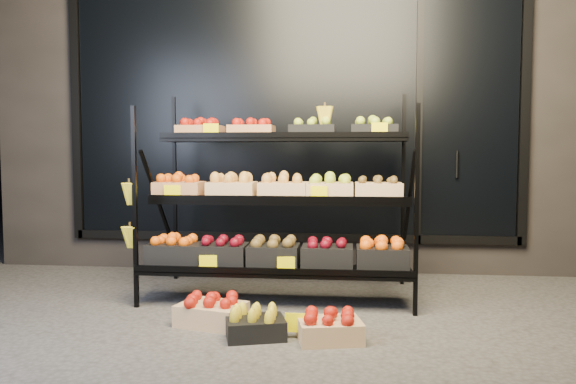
# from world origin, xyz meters

# --- Properties ---
(ground) EXTENTS (24.00, 24.00, 0.00)m
(ground) POSITION_xyz_m (0.00, 0.00, 0.00)
(ground) COLOR #514F4C
(ground) RESTS_ON ground
(building) EXTENTS (6.00, 2.08, 3.50)m
(building) POSITION_xyz_m (0.00, 2.59, 1.75)
(building) COLOR #2D2826
(building) RESTS_ON ground
(display_rack) EXTENTS (2.18, 1.02, 1.66)m
(display_rack) POSITION_xyz_m (-0.01, 0.60, 0.79)
(display_rack) COLOR black
(display_rack) RESTS_ON ground
(tag_floor_b) EXTENTS (0.13, 0.01, 0.12)m
(tag_floor_b) POSITION_xyz_m (0.22, -0.40, 0.06)
(tag_floor_b) COLOR #FFED00
(tag_floor_b) RESTS_ON ground
(floor_crate_left) EXTENTS (0.49, 0.41, 0.21)m
(floor_crate_left) POSITION_xyz_m (-0.36, -0.18, 0.10)
(floor_crate_left) COLOR #DAB27D
(floor_crate_left) RESTS_ON ground
(floor_crate_midleft) EXTENTS (0.42, 0.36, 0.19)m
(floor_crate_midleft) POSITION_xyz_m (-0.03, -0.41, 0.09)
(floor_crate_midleft) COLOR black
(floor_crate_midleft) RESTS_ON ground
(floor_crate_midright) EXTENTS (0.43, 0.36, 0.20)m
(floor_crate_midright) POSITION_xyz_m (0.44, -0.43, 0.09)
(floor_crate_midright) COLOR #DAB27D
(floor_crate_midright) RESTS_ON ground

